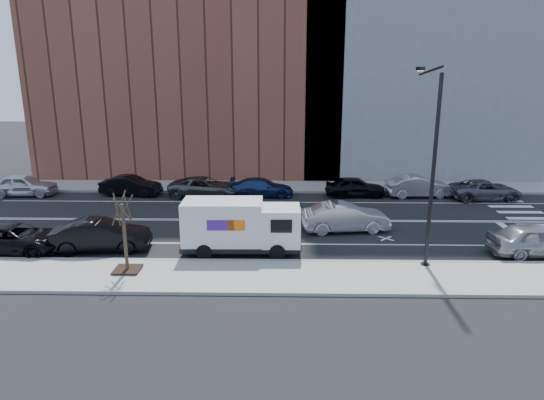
{
  "coord_description": "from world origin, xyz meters",
  "views": [
    {
      "loc": [
        0.11,
        -29.07,
        9.12
      ],
      "look_at": [
        -0.46,
        -0.3,
        1.4
      ],
      "focal_mm": 32.0,
      "sensor_mm": 36.0,
      "label": 1
    }
  ],
  "objects_px": {
    "far_parked_a": "(24,185)",
    "far_parked_b": "(131,186)",
    "fedex_van": "(240,226)",
    "driving_sedan": "(345,217)",
    "near_parked_front": "(537,240)"
  },
  "relations": [
    {
      "from": "far_parked_a",
      "to": "far_parked_b",
      "type": "relative_size",
      "value": 1.06
    },
    {
      "from": "driving_sedan",
      "to": "far_parked_a",
      "type": "bearing_deg",
      "value": 63.88
    },
    {
      "from": "fedex_van",
      "to": "near_parked_front",
      "type": "xyz_separation_m",
      "value": [
        15.06,
        -0.07,
        -0.63
      ]
    },
    {
      "from": "far_parked_a",
      "to": "near_parked_front",
      "type": "xyz_separation_m",
      "value": [
        32.27,
        -11.49,
        0.02
      ]
    },
    {
      "from": "driving_sedan",
      "to": "fedex_van",
      "type": "bearing_deg",
      "value": 114.35
    },
    {
      "from": "far_parked_a",
      "to": "far_parked_b",
      "type": "bearing_deg",
      "value": -90.27
    },
    {
      "from": "far_parked_a",
      "to": "far_parked_b",
      "type": "distance_m",
      "value": 8.0
    },
    {
      "from": "far_parked_a",
      "to": "far_parked_b",
      "type": "xyz_separation_m",
      "value": [
        8.0,
        0.27,
        -0.07
      ]
    },
    {
      "from": "near_parked_front",
      "to": "driving_sedan",
      "type": "bearing_deg",
      "value": 63.6
    },
    {
      "from": "fedex_van",
      "to": "far_parked_b",
      "type": "distance_m",
      "value": 14.9
    },
    {
      "from": "far_parked_b",
      "to": "driving_sedan",
      "type": "distance_m",
      "value": 17.08
    },
    {
      "from": "fedex_van",
      "to": "driving_sedan",
      "type": "height_order",
      "value": "fedex_van"
    },
    {
      "from": "far_parked_a",
      "to": "far_parked_b",
      "type": "height_order",
      "value": "far_parked_a"
    },
    {
      "from": "fedex_van",
      "to": "far_parked_b",
      "type": "bearing_deg",
      "value": 127.39
    },
    {
      "from": "far_parked_b",
      "to": "near_parked_front",
      "type": "relative_size",
      "value": 0.93
    }
  ]
}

